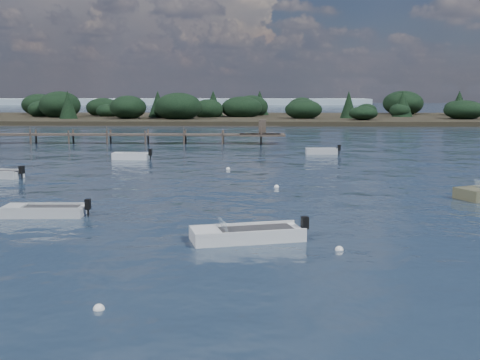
{
  "coord_description": "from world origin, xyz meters",
  "views": [
    {
      "loc": [
        2.91,
        -18.92,
        5.94
      ],
      "look_at": [
        2.22,
        14.0,
        1.0
      ],
      "focal_mm": 45.0,
      "sensor_mm": 36.0,
      "label": 1
    }
  ],
  "objects_px": {
    "tender_far_grey_b": "(321,152)",
    "tender_far_white": "(131,158)",
    "tender_far_grey": "(0,175)",
    "dinghy_mid_grey": "(44,213)",
    "jetty": "(33,135)",
    "dinghy_mid_white_a": "(247,237)"
  },
  "relations": [
    {
      "from": "tender_far_grey_b",
      "to": "tender_far_white",
      "type": "distance_m",
      "value": 17.64
    },
    {
      "from": "tender_far_grey_b",
      "to": "tender_far_white",
      "type": "height_order",
      "value": "tender_far_white"
    },
    {
      "from": "tender_far_grey_b",
      "to": "tender_far_grey",
      "type": "relative_size",
      "value": 0.92
    },
    {
      "from": "dinghy_mid_grey",
      "to": "jetty",
      "type": "distance_m",
      "value": 41.77
    },
    {
      "from": "dinghy_mid_grey",
      "to": "tender_far_grey_b",
      "type": "bearing_deg",
      "value": 59.98
    },
    {
      "from": "tender_far_grey_b",
      "to": "dinghy_mid_white_a",
      "type": "relative_size",
      "value": 0.67
    },
    {
      "from": "tender_far_grey_b",
      "to": "dinghy_mid_white_a",
      "type": "bearing_deg",
      "value": -101.51
    },
    {
      "from": "tender_far_white",
      "to": "dinghy_mid_grey",
      "type": "xyz_separation_m",
      "value": [
        0.62,
        -23.56,
        -0.02
      ]
    },
    {
      "from": "tender_far_grey",
      "to": "tender_far_grey_b",
      "type": "bearing_deg",
      "value": 33.75
    },
    {
      "from": "tender_far_grey",
      "to": "jetty",
      "type": "height_order",
      "value": "jetty"
    },
    {
      "from": "tender_far_grey_b",
      "to": "dinghy_mid_white_a",
      "type": "height_order",
      "value": "dinghy_mid_white_a"
    },
    {
      "from": "dinghy_mid_grey",
      "to": "jetty",
      "type": "relative_size",
      "value": 0.06
    },
    {
      "from": "tender_far_grey_b",
      "to": "jetty",
      "type": "relative_size",
      "value": 0.05
    },
    {
      "from": "tender_far_grey",
      "to": "jetty",
      "type": "xyz_separation_m",
      "value": [
        -7.37,
        26.61,
        0.83
      ]
    },
    {
      "from": "dinghy_mid_grey",
      "to": "jetty",
      "type": "xyz_separation_m",
      "value": [
        -14.75,
        39.07,
        0.84
      ]
    },
    {
      "from": "dinghy_mid_white_a",
      "to": "tender_far_white",
      "type": "bearing_deg",
      "value": 110.19
    },
    {
      "from": "tender_far_white",
      "to": "dinghy_mid_white_a",
      "type": "height_order",
      "value": "tender_far_white"
    },
    {
      "from": "jetty",
      "to": "dinghy_mid_white_a",
      "type": "bearing_deg",
      "value": -60.69
    },
    {
      "from": "tender_far_grey",
      "to": "tender_far_white",
      "type": "bearing_deg",
      "value": 58.68
    },
    {
      "from": "dinghy_mid_white_a",
      "to": "tender_far_grey",
      "type": "bearing_deg",
      "value": 135.24
    },
    {
      "from": "jetty",
      "to": "tender_far_grey",
      "type": "bearing_deg",
      "value": -74.52
    },
    {
      "from": "tender_far_grey_b",
      "to": "tender_far_grey",
      "type": "height_order",
      "value": "tender_far_grey"
    }
  ]
}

